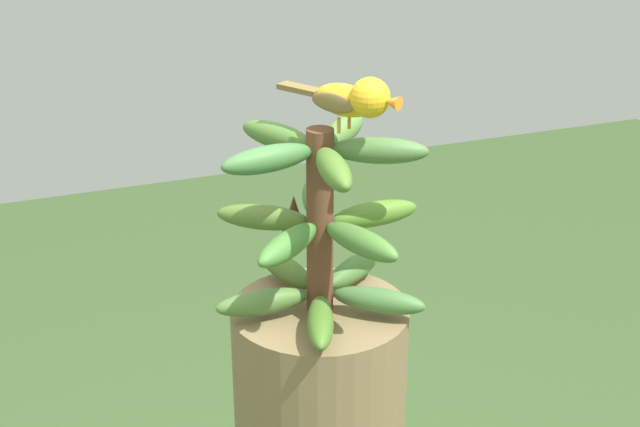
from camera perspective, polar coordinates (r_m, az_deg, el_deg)
banana_bunch at (r=1.36m, az=-0.04°, el=-0.55°), size 0.32×0.32×0.29m
perched_bird at (r=1.28m, az=2.17°, el=7.11°), size 0.12×0.19×0.08m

